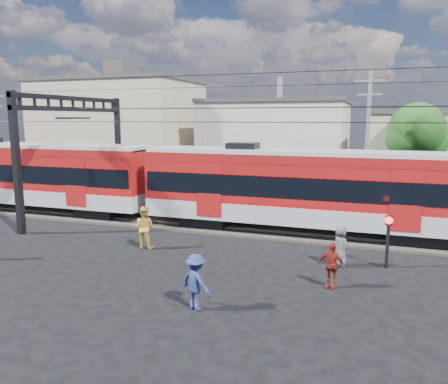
# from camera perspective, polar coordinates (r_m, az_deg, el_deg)

# --- Properties ---
(ground) EXTENTS (120.00, 120.00, 0.00)m
(ground) POSITION_cam_1_polar(r_m,az_deg,el_deg) (15.76, -6.60, -11.68)
(ground) COLOR black
(ground) RESTS_ON ground
(track_bed) EXTENTS (70.00, 3.40, 0.12)m
(track_bed) POSITION_cam_1_polar(r_m,az_deg,el_deg) (22.87, 2.07, -4.66)
(track_bed) COLOR #2D2823
(track_bed) RESTS_ON ground
(rail_near) EXTENTS (70.00, 0.12, 0.12)m
(rail_near) POSITION_cam_1_polar(r_m,az_deg,el_deg) (22.14, 1.50, -4.81)
(rail_near) COLOR #59544C
(rail_near) RESTS_ON track_bed
(rail_far) EXTENTS (70.00, 0.12, 0.12)m
(rail_far) POSITION_cam_1_polar(r_m,az_deg,el_deg) (23.53, 2.60, -3.94)
(rail_far) COLOR #59544C
(rail_far) RESTS_ON track_bed
(commuter_train) EXTENTS (50.30, 3.08, 4.17)m
(commuter_train) POSITION_cam_1_polar(r_m,az_deg,el_deg) (21.66, 11.13, 0.68)
(commuter_train) COLOR black
(commuter_train) RESTS_ON ground
(catenary) EXTENTS (70.00, 9.30, 7.52)m
(catenary) POSITION_cam_1_polar(r_m,az_deg,el_deg) (26.02, -16.60, 8.00)
(catenary) COLOR black
(catenary) RESTS_ON ground
(building_west) EXTENTS (14.28, 10.20, 9.30)m
(building_west) POSITION_cam_1_polar(r_m,az_deg,el_deg) (43.97, -13.37, 8.04)
(building_west) COLOR tan
(building_west) RESTS_ON ground
(building_midwest) EXTENTS (12.24, 12.24, 7.30)m
(building_midwest) POSITION_cam_1_polar(r_m,az_deg,el_deg) (41.13, 7.17, 6.73)
(building_midwest) COLOR #B8B3A1
(building_midwest) RESTS_ON ground
(utility_pole_mid) EXTENTS (1.80, 0.24, 8.50)m
(utility_pole_mid) POSITION_cam_1_polar(r_m,az_deg,el_deg) (28.24, 18.23, 6.79)
(utility_pole_mid) COLOR slate
(utility_pole_mid) RESTS_ON ground
(tree_near) EXTENTS (3.82, 3.64, 6.72)m
(tree_near) POSITION_cam_1_polar(r_m,az_deg,el_deg) (31.44, 24.18, 6.91)
(tree_near) COLOR #382619
(tree_near) RESTS_ON ground
(pedestrian_b) EXTENTS (0.96, 0.78, 1.88)m
(pedestrian_b) POSITION_cam_1_polar(r_m,az_deg,el_deg) (19.65, -10.40, -4.56)
(pedestrian_b) COLOR gold
(pedestrian_b) RESTS_ON ground
(pedestrian_c) EXTENTS (1.28, 1.05, 1.72)m
(pedestrian_c) POSITION_cam_1_polar(r_m,az_deg,el_deg) (13.37, -3.67, -11.65)
(pedestrian_c) COLOR navy
(pedestrian_c) RESTS_ON ground
(pedestrian_d) EXTENTS (1.01, 0.64, 1.60)m
(pedestrian_d) POSITION_cam_1_polar(r_m,az_deg,el_deg) (15.37, 13.82, -9.28)
(pedestrian_d) COLOR maroon
(pedestrian_d) RESTS_ON ground
(pedestrian_e) EXTENTS (0.56, 0.82, 1.63)m
(pedestrian_e) POSITION_cam_1_polar(r_m,az_deg,el_deg) (17.59, 14.96, -6.85)
(pedestrian_e) COLOR #4E4E53
(pedestrian_e) RESTS_ON ground
(crossing_signal) EXTENTS (0.30, 0.30, 2.07)m
(crossing_signal) POSITION_cam_1_polar(r_m,az_deg,el_deg) (17.81, 20.66, -4.88)
(crossing_signal) COLOR black
(crossing_signal) RESTS_ON ground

